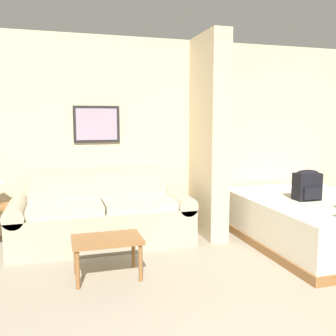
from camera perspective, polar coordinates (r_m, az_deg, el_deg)
The scene contains 6 objects.
wall_back at distance 5.22m, azimuth -1.04°, elevation 4.86°, with size 6.64×0.16×2.60m.
wall_partition_pillar at distance 4.93m, azimuth 6.14°, elevation 4.72°, with size 0.24×0.84×2.60m.
couch at distance 4.73m, azimuth -9.98°, elevation -7.46°, with size 2.19×0.84×0.87m.
coffee_table at distance 3.72m, azimuth -9.28°, elevation -11.26°, with size 0.66×0.42×0.40m.
bed at distance 5.04m, azimuth 21.20°, elevation -7.41°, with size 1.63×2.19×0.56m.
backpack at distance 4.83m, azimuth 20.46°, elevation -2.37°, with size 0.31×0.21×0.37m.
Camera 1 is at (-1.40, -1.38, 1.53)m, focal length 40.00 mm.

